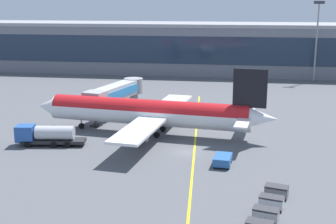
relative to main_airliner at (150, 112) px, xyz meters
The scene contains 11 objects.
ground_plane 12.11m from the main_airliner, 51.15° to the right, with size 700.00×700.00×0.00m, color #515459.
apron_lead_in_line 11.54m from the main_airliner, 39.63° to the right, with size 0.30×80.00×0.01m, color yellow.
terminal_building 70.25m from the main_airliner, 94.13° to the left, with size 195.83×19.27×15.49m.
main_airliner is the anchor object (origin of this frame).
jet_bridge 14.31m from the main_airliner, 127.25° to the left, with size 7.91×18.58×6.52m.
fuel_tanker 17.51m from the main_airliner, 149.95° to the right, with size 11.04×3.90×3.25m.
pushback_tug 19.08m from the main_airliner, 46.71° to the right, with size 2.67×4.01×1.40m.
baggage_cart_1 34.90m from the main_airliner, 58.90° to the right, with size 2.95×2.17×1.48m.
baggage_cart_2 32.73m from the main_airliner, 54.90° to the right, with size 2.95×2.17×1.48m.
baggage_cart_3 30.75m from the main_airliner, 50.35° to the right, with size 2.95×2.17×1.48m.
apron_light_mast_0 68.88m from the main_airliner, 58.17° to the left, with size 2.80×0.50×22.20m.
Camera 1 is at (7.21, -65.75, 22.53)m, focal length 49.13 mm.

